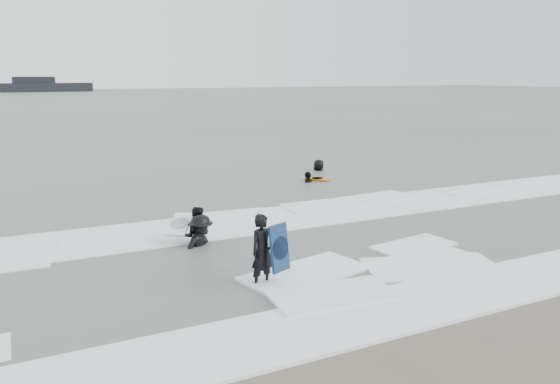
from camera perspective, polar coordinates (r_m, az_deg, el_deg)
name	(u,v)px	position (r m, az deg, el deg)	size (l,w,h in m)	color
ground	(390,295)	(11.07, 11.44, -10.55)	(320.00, 320.00, 0.00)	brown
sea	(63,103)	(88.41, -21.75, 8.63)	(320.00, 320.00, 0.00)	#47544C
surfer_centre	(263,287)	(11.26, -1.78, -9.90)	(0.57, 0.37, 1.55)	black
surfer_wading	(197,244)	(14.09, -8.64, -5.44)	(0.75, 0.58, 1.54)	black
surfer_breaker	(201,248)	(13.80, -8.25, -5.81)	(1.10, 0.63, 1.70)	black
surfer_right_near	(308,183)	(21.71, 2.97, 0.93)	(0.95, 0.40, 1.62)	black
surfer_right_far	(319,172)	(24.33, 4.08, 2.13)	(0.83, 0.54, 1.70)	black
surf_foam	(302,242)	(13.99, 2.31, -5.26)	(30.03, 9.06, 0.09)	white
bodyboards	(268,208)	(15.59, -1.27, -1.68)	(8.25, 10.17, 1.25)	#0F2348
vessel_horizon	(34,86)	(148.68, -24.29, 10.02)	(26.90, 4.80, 3.65)	black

